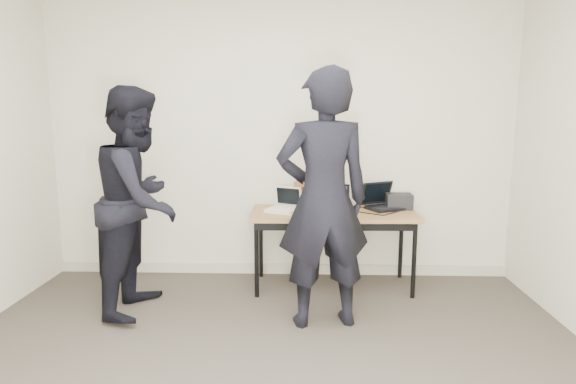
{
  "coord_description": "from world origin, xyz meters",
  "views": [
    {
      "loc": [
        0.24,
        -2.44,
        1.64
      ],
      "look_at": [
        0.1,
        1.6,
        0.95
      ],
      "focal_mm": 30.0,
      "sensor_mm": 36.0,
      "label": 1
    }
  ],
  "objects_px": {
    "desk": "(333,218)",
    "laptop_right": "(382,203)",
    "leather_satchel": "(313,194)",
    "person_observer": "(139,201)",
    "person_typist": "(323,200)",
    "equipment_box": "(399,201)",
    "laptop_center": "(332,206)",
    "laptop_beige": "(284,206)"
  },
  "relations": [
    {
      "from": "laptop_beige",
      "to": "person_typist",
      "type": "height_order",
      "value": "person_typist"
    },
    {
      "from": "equipment_box",
      "to": "person_observer",
      "type": "relative_size",
      "value": 0.13
    },
    {
      "from": "equipment_box",
      "to": "person_typist",
      "type": "height_order",
      "value": "person_typist"
    },
    {
      "from": "equipment_box",
      "to": "laptop_right",
      "type": "bearing_deg",
      "value": -176.51
    },
    {
      "from": "laptop_center",
      "to": "leather_satchel",
      "type": "distance_m",
      "value": 0.27
    },
    {
      "from": "desk",
      "to": "person_typist",
      "type": "height_order",
      "value": "person_typist"
    },
    {
      "from": "person_typist",
      "to": "person_observer",
      "type": "height_order",
      "value": "person_typist"
    },
    {
      "from": "person_typist",
      "to": "desk",
      "type": "bearing_deg",
      "value": -110.61
    },
    {
      "from": "equipment_box",
      "to": "person_typist",
      "type": "relative_size",
      "value": 0.12
    },
    {
      "from": "desk",
      "to": "person_observer",
      "type": "height_order",
      "value": "person_observer"
    },
    {
      "from": "desk",
      "to": "person_observer",
      "type": "xyz_separation_m",
      "value": [
        -1.61,
        -0.52,
        0.25
      ]
    },
    {
      "from": "leather_satchel",
      "to": "equipment_box",
      "type": "distance_m",
      "value": 0.81
    },
    {
      "from": "desk",
      "to": "equipment_box",
      "type": "bearing_deg",
      "value": 15.92
    },
    {
      "from": "laptop_center",
      "to": "laptop_beige",
      "type": "bearing_deg",
      "value": -174.42
    },
    {
      "from": "laptop_beige",
      "to": "laptop_center",
      "type": "bearing_deg",
      "value": 23.54
    },
    {
      "from": "desk",
      "to": "laptop_center",
      "type": "distance_m",
      "value": 0.12
    },
    {
      "from": "desk",
      "to": "laptop_right",
      "type": "height_order",
      "value": "laptop_right"
    },
    {
      "from": "laptop_center",
      "to": "person_observer",
      "type": "height_order",
      "value": "person_observer"
    },
    {
      "from": "equipment_box",
      "to": "laptop_beige",
      "type": "bearing_deg",
      "value": -171.24
    },
    {
      "from": "laptop_beige",
      "to": "person_typist",
      "type": "relative_size",
      "value": 0.18
    },
    {
      "from": "laptop_beige",
      "to": "laptop_right",
      "type": "xyz_separation_m",
      "value": [
        0.93,
        0.16,
        0.01
      ]
    },
    {
      "from": "equipment_box",
      "to": "laptop_center",
      "type": "bearing_deg",
      "value": -165.26
    },
    {
      "from": "laptop_beige",
      "to": "desk",
      "type": "bearing_deg",
      "value": 20.82
    },
    {
      "from": "person_typist",
      "to": "laptop_center",
      "type": "bearing_deg",
      "value": -109.16
    },
    {
      "from": "leather_satchel",
      "to": "person_observer",
      "type": "height_order",
      "value": "person_observer"
    },
    {
      "from": "laptop_right",
      "to": "person_observer",
      "type": "relative_size",
      "value": 0.24
    },
    {
      "from": "laptop_right",
      "to": "leather_satchel",
      "type": "height_order",
      "value": "leather_satchel"
    },
    {
      "from": "laptop_center",
      "to": "person_typist",
      "type": "bearing_deg",
      "value": -91.86
    },
    {
      "from": "person_observer",
      "to": "leather_satchel",
      "type": "bearing_deg",
      "value": -59.07
    },
    {
      "from": "laptop_beige",
      "to": "laptop_right",
      "type": "height_order",
      "value": "laptop_right"
    },
    {
      "from": "desk",
      "to": "laptop_right",
      "type": "relative_size",
      "value": 3.4
    },
    {
      "from": "laptop_center",
      "to": "leather_satchel",
      "type": "xyz_separation_m",
      "value": [
        -0.16,
        0.21,
        0.07
      ]
    },
    {
      "from": "laptop_beige",
      "to": "laptop_right",
      "type": "bearing_deg",
      "value": 33.56
    },
    {
      "from": "laptop_beige",
      "to": "person_typist",
      "type": "bearing_deg",
      "value": -43.65
    },
    {
      "from": "leather_satchel",
      "to": "laptop_center",
      "type": "bearing_deg",
      "value": -44.96
    },
    {
      "from": "desk",
      "to": "person_observer",
      "type": "distance_m",
      "value": 1.71
    },
    {
      "from": "desk",
      "to": "laptop_right",
      "type": "distance_m",
      "value": 0.52
    },
    {
      "from": "desk",
      "to": "equipment_box",
      "type": "xyz_separation_m",
      "value": [
        0.63,
        0.19,
        0.13
      ]
    },
    {
      "from": "desk",
      "to": "laptop_beige",
      "type": "relative_size",
      "value": 4.28
    },
    {
      "from": "laptop_beige",
      "to": "person_observer",
      "type": "xyz_separation_m",
      "value": [
        -1.16,
        -0.55,
        0.15
      ]
    },
    {
      "from": "desk",
      "to": "person_observer",
      "type": "relative_size",
      "value": 0.83
    },
    {
      "from": "laptop_right",
      "to": "equipment_box",
      "type": "height_order",
      "value": "laptop_right"
    }
  ]
}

